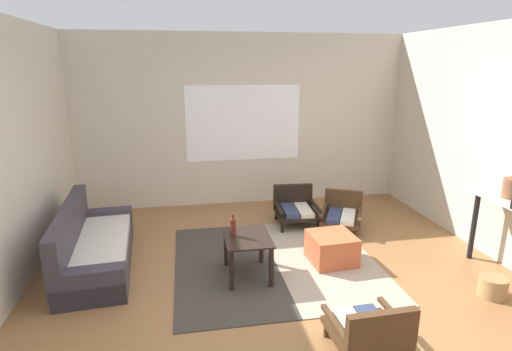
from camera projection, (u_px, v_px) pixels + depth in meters
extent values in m
plane|color=olive|center=(289.00, 301.00, 3.95)|extent=(7.80, 7.80, 0.00)
cube|color=beige|center=(243.00, 121.00, 6.50)|extent=(5.60, 0.12, 2.70)
cube|color=white|center=(243.00, 123.00, 6.45)|extent=(1.82, 0.01, 1.19)
cube|color=#38332D|center=(226.00, 266.00, 4.63)|extent=(1.15, 2.27, 0.01)
cube|color=gray|center=(322.00, 258.00, 4.83)|extent=(1.15, 2.27, 0.01)
cube|color=#38333D|center=(99.00, 256.00, 4.65)|extent=(0.83, 1.90, 0.22)
cube|color=beige|center=(101.00, 243.00, 4.61)|extent=(0.71, 1.71, 0.10)
cube|color=#38333D|center=(70.00, 234.00, 4.50)|extent=(0.28, 1.86, 0.60)
cube|color=#38333D|center=(106.00, 223.00, 5.41)|extent=(0.69, 0.23, 0.37)
cube|color=#38333D|center=(89.00, 287.00, 3.85)|extent=(0.69, 0.23, 0.37)
cube|color=black|center=(247.00, 237.00, 4.30)|extent=(0.49, 0.62, 0.02)
cube|color=black|center=(226.00, 248.00, 4.59)|extent=(0.04, 0.04, 0.44)
cube|color=black|center=(261.00, 245.00, 4.66)|extent=(0.04, 0.04, 0.44)
cube|color=black|center=(232.00, 271.00, 4.07)|extent=(0.04, 0.04, 0.44)
cube|color=black|center=(271.00, 268.00, 4.14)|extent=(0.04, 0.04, 0.44)
cylinder|color=black|center=(318.00, 226.00, 5.58)|extent=(0.04, 0.04, 0.15)
cylinder|color=black|center=(282.00, 228.00, 5.52)|extent=(0.04, 0.04, 0.15)
cylinder|color=black|center=(309.00, 213.00, 6.07)|extent=(0.04, 0.04, 0.15)
cylinder|color=black|center=(276.00, 215.00, 6.01)|extent=(0.04, 0.04, 0.15)
cube|color=black|center=(296.00, 213.00, 5.77)|extent=(0.60, 0.62, 0.05)
cube|color=beige|center=(304.00, 210.00, 5.75)|extent=(0.22, 0.54, 0.06)
cube|color=#2D3856|center=(290.00, 210.00, 5.72)|extent=(0.22, 0.54, 0.06)
cube|color=black|center=(293.00, 195.00, 5.97)|extent=(0.58, 0.10, 0.33)
cube|color=black|center=(315.00, 205.00, 5.77)|extent=(0.08, 0.59, 0.04)
cube|color=black|center=(278.00, 206.00, 5.71)|extent=(0.08, 0.59, 0.04)
cylinder|color=#472D19|center=(326.00, 329.00, 3.42)|extent=(0.04, 0.04, 0.13)
cylinder|color=#472D19|center=(378.00, 322.00, 3.52)|extent=(0.04, 0.04, 0.13)
cube|color=#472D19|center=(365.00, 333.00, 3.24)|extent=(0.57, 0.55, 0.05)
cube|color=silver|center=(353.00, 327.00, 3.22)|extent=(0.20, 0.47, 0.06)
cube|color=#2D3856|center=(376.00, 324.00, 3.26)|extent=(0.20, 0.47, 0.06)
cube|color=#472D19|center=(382.00, 331.00, 2.97)|extent=(0.56, 0.09, 0.32)
cube|color=#472D19|center=(336.00, 325.00, 3.15)|extent=(0.06, 0.53, 0.04)
cube|color=#472D19|center=(396.00, 316.00, 3.26)|extent=(0.06, 0.53, 0.04)
cylinder|color=#472D19|center=(357.00, 234.00, 5.36)|extent=(0.04, 0.04, 0.12)
cylinder|color=#472D19|center=(322.00, 230.00, 5.48)|extent=(0.04, 0.04, 0.12)
cylinder|color=#472D19|center=(358.00, 220.00, 5.86)|extent=(0.04, 0.04, 0.12)
cylinder|color=#472D19|center=(327.00, 217.00, 5.98)|extent=(0.04, 0.04, 0.12)
cube|color=#472D19|center=(341.00, 219.00, 5.65)|extent=(0.75, 0.79, 0.05)
cube|color=silver|center=(348.00, 217.00, 5.59)|extent=(0.40, 0.58, 0.06)
cube|color=#2D3856|center=(335.00, 215.00, 5.64)|extent=(0.40, 0.58, 0.06)
cube|color=#472D19|center=(343.00, 201.00, 5.86)|extent=(0.51, 0.30, 0.31)
cube|color=#472D19|center=(360.00, 213.00, 5.55)|extent=(0.31, 0.57, 0.04)
cube|color=#472D19|center=(324.00, 210.00, 5.68)|extent=(0.31, 0.57, 0.04)
cube|color=#BC5633|center=(331.00, 248.00, 4.69)|extent=(0.52, 0.52, 0.34)
cylinder|color=black|center=(474.00, 224.00, 4.72)|extent=(0.06, 0.06, 0.86)
cylinder|color=#5B2319|center=(233.00, 228.00, 4.29)|extent=(0.06, 0.06, 0.19)
cylinder|color=#5B2319|center=(233.00, 217.00, 4.26)|extent=(0.03, 0.03, 0.06)
cylinder|color=#9E7A4C|center=(493.00, 287.00, 4.01)|extent=(0.26, 0.26, 0.21)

